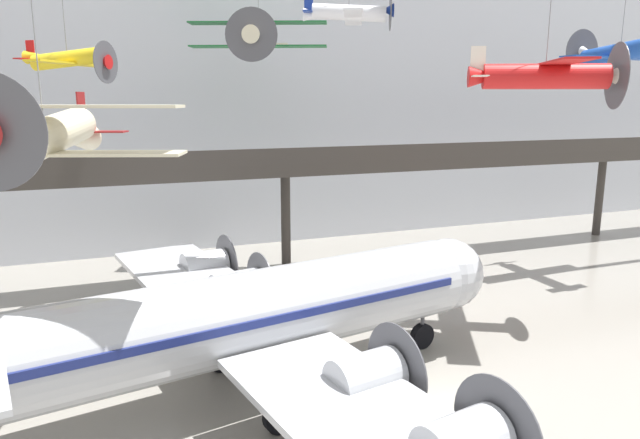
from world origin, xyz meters
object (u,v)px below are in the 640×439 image
suspended_plane_yellow_lowwing (68,59)px  suspended_plane_blue_trainer (620,52)px  airliner_silver_main (237,319)px  suspended_plane_cream_biplane (44,136)px  suspended_plane_red_highwing (545,75)px  suspended_plane_green_biplane (259,38)px  suspended_plane_white_twin (349,13)px

suspended_plane_yellow_lowwing → suspended_plane_blue_trainer: 35.15m
suspended_plane_yellow_lowwing → airliner_silver_main: bearing=-31.5°
suspended_plane_cream_biplane → suspended_plane_red_highwing: bearing=118.2°
airliner_silver_main → suspended_plane_green_biplane: bearing=61.3°
airliner_silver_main → suspended_plane_white_twin: (9.18, 10.09, 13.59)m
airliner_silver_main → suspended_plane_red_highwing: suspended_plane_red_highwing is taller
suspended_plane_red_highwing → suspended_plane_yellow_lowwing: (-23.51, 9.79, 0.86)m
suspended_plane_white_twin → suspended_plane_cream_biplane: suspended_plane_white_twin is taller
suspended_plane_white_twin → suspended_plane_red_highwing: (8.26, -6.92, -3.61)m
suspended_plane_red_highwing → suspended_plane_green_biplane: (-11.18, 16.24, 2.98)m
suspended_plane_green_biplane → airliner_silver_main: bearing=4.8°
suspended_plane_yellow_lowwing → suspended_plane_blue_trainer: bearing=26.9°
suspended_plane_blue_trainer → suspended_plane_green_biplane: bearing=62.6°
suspended_plane_green_biplane → suspended_plane_blue_trainer: 24.91m
airliner_silver_main → suspended_plane_blue_trainer: (28.85, 8.98, 11.87)m
suspended_plane_green_biplane → suspended_plane_yellow_lowwing: 14.07m
suspended_plane_yellow_lowwing → suspended_plane_green_biplane: bearing=61.1°
suspended_plane_blue_trainer → suspended_plane_red_highwing: bearing=114.4°
suspended_plane_cream_biplane → suspended_plane_blue_trainer: 36.75m
airliner_silver_main → suspended_plane_blue_trainer: suspended_plane_blue_trainer is taller
suspended_plane_red_highwing → suspended_plane_yellow_lowwing: suspended_plane_yellow_lowwing is taller
airliner_silver_main → suspended_plane_white_twin: bearing=36.9°
airliner_silver_main → suspended_plane_cream_biplane: bearing=174.7°
suspended_plane_red_highwing → suspended_plane_cream_biplane: suspended_plane_red_highwing is taller
suspended_plane_green_biplane → suspended_plane_blue_trainer: bearing=87.8°
suspended_plane_yellow_lowwing → suspended_plane_cream_biplane: bearing=-57.9°
suspended_plane_white_twin → suspended_plane_green_biplane: size_ratio=0.66×
suspended_plane_green_biplane → suspended_plane_yellow_lowwing: size_ratio=1.12×
suspended_plane_yellow_lowwing → suspended_plane_white_twin: bearing=22.8°
suspended_plane_green_biplane → suspended_plane_blue_trainer: suspended_plane_green_biplane is taller
suspended_plane_white_twin → suspended_plane_red_highwing: bearing=-16.0°
suspended_plane_cream_biplane → suspended_plane_blue_trainer: size_ratio=1.32×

